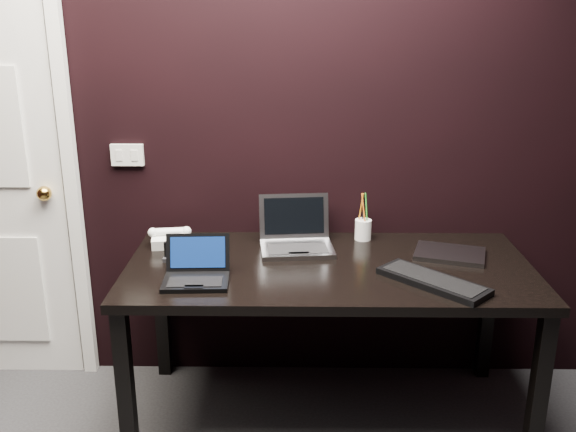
{
  "coord_description": "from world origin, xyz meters",
  "views": [
    {
      "loc": [
        0.16,
        -1.1,
        1.77
      ],
      "look_at": [
        0.13,
        1.35,
        0.97
      ],
      "focal_mm": 40.0,
      "sensor_mm": 36.0,
      "label": 1
    }
  ],
  "objects_px": {
    "netbook": "(196,273)",
    "pen_cup": "(363,229)",
    "desk": "(329,281)",
    "ext_keyboard": "(433,281)",
    "mobile_phone": "(169,254)",
    "desk_phone": "(170,238)",
    "silver_laptop": "(296,240)",
    "closed_laptop": "(450,254)"
  },
  "relations": [
    {
      "from": "netbook",
      "to": "ext_keyboard",
      "type": "bearing_deg",
      "value": -1.26
    },
    {
      "from": "desk_phone",
      "to": "mobile_phone",
      "type": "distance_m",
      "value": 0.19
    },
    {
      "from": "desk_phone",
      "to": "ext_keyboard",
      "type": "bearing_deg",
      "value": -20.59
    },
    {
      "from": "silver_laptop",
      "to": "mobile_phone",
      "type": "xyz_separation_m",
      "value": [
        -0.54,
        -0.15,
        -0.01
      ]
    },
    {
      "from": "desk",
      "to": "desk_phone",
      "type": "relative_size",
      "value": 8.56
    },
    {
      "from": "mobile_phone",
      "to": "ext_keyboard",
      "type": "bearing_deg",
      "value": -12.02
    },
    {
      "from": "ext_keyboard",
      "to": "pen_cup",
      "type": "bearing_deg",
      "value": 113.92
    },
    {
      "from": "netbook",
      "to": "mobile_phone",
      "type": "relative_size",
      "value": 3.18
    },
    {
      "from": "desk",
      "to": "pen_cup",
      "type": "xyz_separation_m",
      "value": [
        0.17,
        0.31,
        0.13
      ]
    },
    {
      "from": "silver_laptop",
      "to": "mobile_phone",
      "type": "relative_size",
      "value": 4.15
    },
    {
      "from": "closed_laptop",
      "to": "mobile_phone",
      "type": "height_order",
      "value": "mobile_phone"
    },
    {
      "from": "silver_laptop",
      "to": "desk_phone",
      "type": "relative_size",
      "value": 1.74
    },
    {
      "from": "closed_laptop",
      "to": "mobile_phone",
      "type": "xyz_separation_m",
      "value": [
        -1.21,
        -0.07,
        0.02
      ]
    },
    {
      "from": "closed_laptop",
      "to": "netbook",
      "type": "bearing_deg",
      "value": -165.23
    },
    {
      "from": "ext_keyboard",
      "to": "desk_phone",
      "type": "bearing_deg",
      "value": 159.41
    },
    {
      "from": "closed_laptop",
      "to": "desk_phone",
      "type": "distance_m",
      "value": 1.24
    },
    {
      "from": "ext_keyboard",
      "to": "netbook",
      "type": "bearing_deg",
      "value": 178.74
    },
    {
      "from": "desk",
      "to": "ext_keyboard",
      "type": "height_order",
      "value": "ext_keyboard"
    },
    {
      "from": "desk_phone",
      "to": "silver_laptop",
      "type": "bearing_deg",
      "value": -3.18
    },
    {
      "from": "netbook",
      "to": "pen_cup",
      "type": "height_order",
      "value": "pen_cup"
    },
    {
      "from": "desk",
      "to": "pen_cup",
      "type": "height_order",
      "value": "pen_cup"
    },
    {
      "from": "desk",
      "to": "ext_keyboard",
      "type": "distance_m",
      "value": 0.45
    },
    {
      "from": "ext_keyboard",
      "to": "desk_phone",
      "type": "height_order",
      "value": "desk_phone"
    },
    {
      "from": "silver_laptop",
      "to": "pen_cup",
      "type": "xyz_separation_m",
      "value": [
        0.31,
        0.12,
        0.01
      ]
    },
    {
      "from": "desk",
      "to": "netbook",
      "type": "relative_size",
      "value": 6.44
    },
    {
      "from": "desk",
      "to": "netbook",
      "type": "distance_m",
      "value": 0.57
    },
    {
      "from": "silver_laptop",
      "to": "closed_laptop",
      "type": "relative_size",
      "value": 1.01
    },
    {
      "from": "netbook",
      "to": "silver_laptop",
      "type": "xyz_separation_m",
      "value": [
        0.39,
        0.36,
        0.01
      ]
    },
    {
      "from": "desk_phone",
      "to": "pen_cup",
      "type": "xyz_separation_m",
      "value": [
        0.88,
        0.09,
        0.02
      ]
    },
    {
      "from": "silver_laptop",
      "to": "ext_keyboard",
      "type": "height_order",
      "value": "silver_laptop"
    },
    {
      "from": "desk_phone",
      "to": "mobile_phone",
      "type": "relative_size",
      "value": 2.39
    },
    {
      "from": "silver_laptop",
      "to": "desk_phone",
      "type": "distance_m",
      "value": 0.57
    },
    {
      "from": "desk",
      "to": "mobile_phone",
      "type": "relative_size",
      "value": 20.46
    },
    {
      "from": "silver_laptop",
      "to": "ext_keyboard",
      "type": "xyz_separation_m",
      "value": [
        0.53,
        -0.38,
        -0.03
      ]
    },
    {
      "from": "silver_laptop",
      "to": "ext_keyboard",
      "type": "distance_m",
      "value": 0.66
    },
    {
      "from": "netbook",
      "to": "mobile_phone",
      "type": "height_order",
      "value": "netbook"
    },
    {
      "from": "ext_keyboard",
      "to": "closed_laptop",
      "type": "height_order",
      "value": "ext_keyboard"
    },
    {
      "from": "netbook",
      "to": "closed_laptop",
      "type": "height_order",
      "value": "netbook"
    },
    {
      "from": "silver_laptop",
      "to": "netbook",
      "type": "bearing_deg",
      "value": -137.25
    },
    {
      "from": "desk",
      "to": "silver_laptop",
      "type": "relative_size",
      "value": 4.93
    },
    {
      "from": "desk",
      "to": "ext_keyboard",
      "type": "bearing_deg",
      "value": -26.38
    },
    {
      "from": "silver_laptop",
      "to": "closed_laptop",
      "type": "height_order",
      "value": "silver_laptop"
    }
  ]
}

